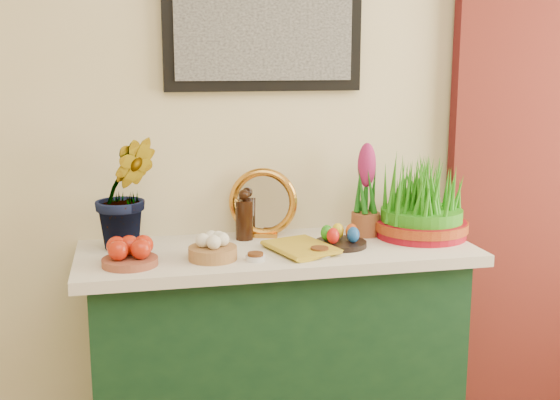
# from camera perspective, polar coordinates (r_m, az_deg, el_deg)

# --- Properties ---
(sideboard) EXTENTS (1.30, 0.45, 0.85)m
(sideboard) POSITION_cam_1_polar(r_m,az_deg,el_deg) (2.67, -0.24, -13.49)
(sideboard) COLOR #153B1E
(sideboard) RESTS_ON ground
(tablecloth) EXTENTS (1.40, 0.55, 0.04)m
(tablecloth) POSITION_cam_1_polar(r_m,az_deg,el_deg) (2.51, -0.25, -4.25)
(tablecloth) COLOR silver
(tablecloth) RESTS_ON sideboard
(hyacinth_green) EXTENTS (0.29, 0.26, 0.53)m
(hyacinth_green) POSITION_cam_1_polar(r_m,az_deg,el_deg) (2.49, -12.46, 2.02)
(hyacinth_green) COLOR #196816
(hyacinth_green) RESTS_ON tablecloth
(apple_bowl) EXTENTS (0.18, 0.18, 0.09)m
(apple_bowl) POSITION_cam_1_polar(r_m,az_deg,el_deg) (2.33, -12.12, -4.31)
(apple_bowl) COLOR brown
(apple_bowl) RESTS_ON tablecloth
(garlic_basket) EXTENTS (0.17, 0.17, 0.09)m
(garlic_basket) POSITION_cam_1_polar(r_m,az_deg,el_deg) (2.35, -5.50, -3.94)
(garlic_basket) COLOR #9F6A40
(garlic_basket) RESTS_ON tablecloth
(vinegar_cruet) EXTENTS (0.06, 0.06, 0.19)m
(vinegar_cruet) POSITION_cam_1_polar(r_m,az_deg,el_deg) (2.59, -2.92, -1.43)
(vinegar_cruet) COLOR black
(vinegar_cruet) RESTS_ON tablecloth
(mirror) EXTENTS (0.26, 0.13, 0.26)m
(mirror) POSITION_cam_1_polar(r_m,az_deg,el_deg) (2.64, -1.38, -0.28)
(mirror) COLOR #C9862D
(mirror) RESTS_ON tablecloth
(book) EXTENTS (0.23, 0.29, 0.03)m
(book) POSITION_cam_1_polar(r_m,az_deg,el_deg) (2.40, -0.21, -4.13)
(book) COLOR gold
(book) RESTS_ON tablecloth
(spice_dish_left) EXTENTS (0.07, 0.07, 0.03)m
(spice_dish_left) POSITION_cam_1_polar(r_m,az_deg,el_deg) (2.34, -2.01, -4.64)
(spice_dish_left) COLOR silver
(spice_dish_left) RESTS_ON tablecloth
(spice_dish_right) EXTENTS (0.08, 0.08, 0.03)m
(spice_dish_right) POSITION_cam_1_polar(r_m,az_deg,el_deg) (2.40, 3.23, -4.24)
(spice_dish_right) COLOR silver
(spice_dish_right) RESTS_ON tablecloth
(egg_plate) EXTENTS (0.22, 0.22, 0.08)m
(egg_plate) POSITION_cam_1_polar(r_m,az_deg,el_deg) (2.52, 4.94, -3.16)
(egg_plate) COLOR black
(egg_plate) RESTS_ON tablecloth
(hyacinth_pink) EXTENTS (0.11, 0.11, 0.35)m
(hyacinth_pink) POSITION_cam_1_polar(r_m,az_deg,el_deg) (2.66, 7.01, 0.47)
(hyacinth_pink) COLOR brown
(hyacinth_pink) RESTS_ON tablecloth
(wheatgrass_sabzeh) EXTENTS (0.35, 0.35, 0.29)m
(wheatgrass_sabzeh) POSITION_cam_1_polar(r_m,az_deg,el_deg) (2.68, 11.46, -0.31)
(wheatgrass_sabzeh) COLOR maroon
(wheatgrass_sabzeh) RESTS_ON tablecloth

